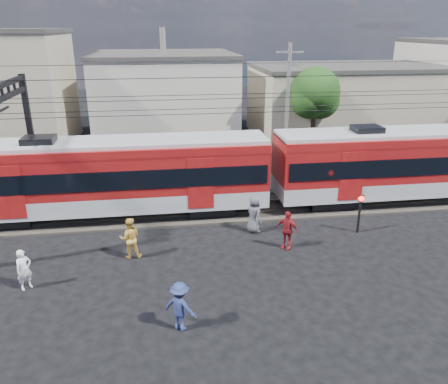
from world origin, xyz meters
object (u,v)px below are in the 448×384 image
(crossing_signal, at_px, (360,207))
(pedestrian_a, at_px, (24,270))
(pedestrian_c, at_px, (180,307))
(commuter_train, at_px, (114,174))

(crossing_signal, bearing_deg, pedestrian_a, -169.13)
(pedestrian_a, height_order, pedestrian_c, pedestrian_c)
(commuter_train, relative_size, pedestrian_a, 30.74)
(pedestrian_a, relative_size, pedestrian_c, 0.93)
(commuter_train, height_order, pedestrian_c, commuter_train)
(pedestrian_c, relative_size, crossing_signal, 0.90)
(pedestrian_a, bearing_deg, crossing_signal, -30.08)
(pedestrian_a, bearing_deg, pedestrian_c, -70.60)
(pedestrian_a, height_order, crossing_signal, crossing_signal)
(commuter_train, bearing_deg, pedestrian_c, -73.61)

